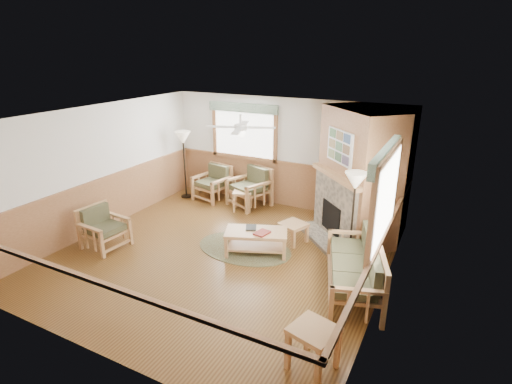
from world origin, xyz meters
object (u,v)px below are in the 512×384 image
at_px(end_table_sofa, 313,348).
at_px(floor_lamp_left, 185,165).
at_px(floor_lamp_right, 352,218).
at_px(sofa, 353,266).
at_px(end_table_chairs, 243,201).
at_px(footstool, 293,233).
at_px(armchair_back_right, 249,187).
at_px(coffee_table, 256,242).
at_px(armchair_back_left, 212,183).
at_px(armchair_left, 104,228).

relative_size(end_table_sofa, floor_lamp_left, 0.33).
bearing_deg(floor_lamp_right, sofa, -72.66).
distance_m(end_table_sofa, floor_lamp_right, 2.95).
height_order(end_table_chairs, floor_lamp_left, floor_lamp_left).
bearing_deg(floor_lamp_left, floor_lamp_right, -15.94).
height_order(end_table_chairs, footstool, end_table_chairs).
bearing_deg(floor_lamp_left, armchair_back_right, 7.26).
xyz_separation_m(armchair_back_right, footstool, (1.76, -1.38, -0.28)).
distance_m(coffee_table, footstool, 0.90).
bearing_deg(armchair_back_right, footstool, -15.37).
bearing_deg(footstool, coffee_table, -120.45).
bearing_deg(floor_lamp_left, end_table_sofa, -39.83).
xyz_separation_m(armchair_back_left, floor_lamp_left, (-0.72, -0.19, 0.45)).
distance_m(floor_lamp_left, floor_lamp_right, 5.00).
height_order(armchair_left, end_table_chairs, armchair_left).
height_order(sofa, floor_lamp_right, floor_lamp_right).
distance_m(sofa, footstool, 1.94).
bearing_deg(sofa, armchair_back_right, -146.01).
height_order(armchair_back_left, end_table_sofa, armchair_back_left).
relative_size(sofa, floor_lamp_right, 1.12).
relative_size(coffee_table, floor_lamp_left, 0.66).
xyz_separation_m(armchair_back_left, end_table_sofa, (4.38, -4.44, -0.15)).
distance_m(armchair_back_right, floor_lamp_right, 3.42).
relative_size(armchair_back_left, floor_lamp_right, 0.51).
relative_size(end_table_sofa, floor_lamp_right, 0.34).
xyz_separation_m(sofa, armchair_back_left, (-4.38, 2.50, -0.00)).
xyz_separation_m(end_table_chairs, end_table_sofa, (3.29, -4.12, 0.05)).
distance_m(armchair_back_left, armchair_back_right, 1.09).
bearing_deg(end_table_sofa, armchair_back_left, 134.62).
xyz_separation_m(armchair_back_right, floor_lamp_right, (3.00, -1.60, 0.39)).
height_order(sofa, floor_lamp_left, floor_lamp_left).
relative_size(sofa, armchair_back_left, 2.19).
relative_size(armchair_back_left, end_table_sofa, 1.49).
bearing_deg(coffee_table, sofa, -33.37).
bearing_deg(end_table_chairs, armchair_back_left, 163.83).
bearing_deg(floor_lamp_right, armchair_left, -159.23).
bearing_deg(armchair_left, end_table_chairs, -21.88).
bearing_deg(sofa, floor_lamp_right, 179.04).
relative_size(armchair_back_right, footstool, 2.03).
bearing_deg(armchair_back_left, end_table_sofa, -33.99).
height_order(armchair_left, coffee_table, armchair_left).
relative_size(footstool, floor_lamp_left, 0.27).
relative_size(sofa, end_table_chairs, 3.93).
relative_size(armchair_back_right, floor_lamp_right, 0.56).
distance_m(end_table_sofa, floor_lamp_left, 6.67).
distance_m(footstool, floor_lamp_left, 3.81).
distance_m(armchair_back_left, floor_lamp_left, 0.87).
xyz_separation_m(armchair_back_right, end_table_sofa, (3.30, -4.48, -0.19)).
bearing_deg(sofa, footstool, -145.69).
xyz_separation_m(sofa, armchair_back_right, (-3.30, 2.55, 0.04)).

